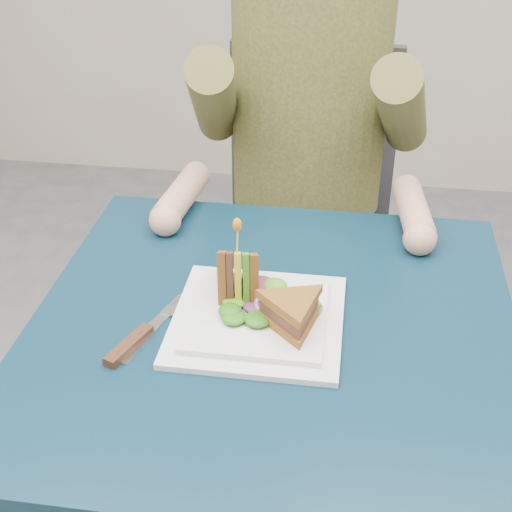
% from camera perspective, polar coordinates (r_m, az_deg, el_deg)
% --- Properties ---
extents(table, '(0.75, 0.75, 0.73)m').
position_cam_1_polar(table, '(1.16, 1.30, -8.47)').
color(table, black).
rests_on(table, ground).
extents(chair, '(0.42, 0.40, 0.93)m').
position_cam_1_polar(chair, '(1.82, 4.15, 3.86)').
color(chair, '#47474C').
rests_on(chair, ground).
extents(diner, '(0.54, 0.59, 0.74)m').
position_cam_1_polar(diner, '(1.57, 4.34, 13.99)').
color(diner, '#4A4B22').
rests_on(diner, chair).
extents(plate, '(0.26, 0.26, 0.02)m').
position_cam_1_polar(plate, '(1.10, 0.14, -5.00)').
color(plate, white).
rests_on(plate, table).
extents(sandwich_flat, '(0.17, 0.17, 0.05)m').
position_cam_1_polar(sandwich_flat, '(1.05, 2.92, -4.50)').
color(sandwich_flat, brown).
rests_on(sandwich_flat, plate).
extents(sandwich_upright, '(0.09, 0.14, 0.14)m').
position_cam_1_polar(sandwich_upright, '(1.11, -1.45, -1.59)').
color(sandwich_upright, brown).
rests_on(sandwich_upright, plate).
extents(fork, '(0.06, 0.18, 0.01)m').
position_cam_1_polar(fork, '(1.10, -8.20, -5.84)').
color(fork, silver).
rests_on(fork, table).
extents(knife, '(0.10, 0.21, 0.02)m').
position_cam_1_polar(knife, '(1.08, -9.48, -6.52)').
color(knife, silver).
rests_on(knife, table).
extents(toothpick, '(0.01, 0.01, 0.06)m').
position_cam_1_polar(toothpick, '(1.08, -1.50, 1.23)').
color(toothpick, tan).
rests_on(toothpick, sandwich_upright).
extents(toothpick_frill, '(0.01, 0.01, 0.02)m').
position_cam_1_polar(toothpick_frill, '(1.07, -1.52, 2.52)').
color(toothpick_frill, orange).
rests_on(toothpick_frill, sandwich_upright).
extents(lettuce_spill, '(0.15, 0.13, 0.02)m').
position_cam_1_polar(lettuce_spill, '(1.09, 0.48, -3.83)').
color(lettuce_spill, '#337A14').
rests_on(lettuce_spill, plate).
extents(onion_ring, '(0.04, 0.04, 0.02)m').
position_cam_1_polar(onion_ring, '(1.09, 0.96, -3.81)').
color(onion_ring, '#9E4C7A').
rests_on(onion_ring, plate).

